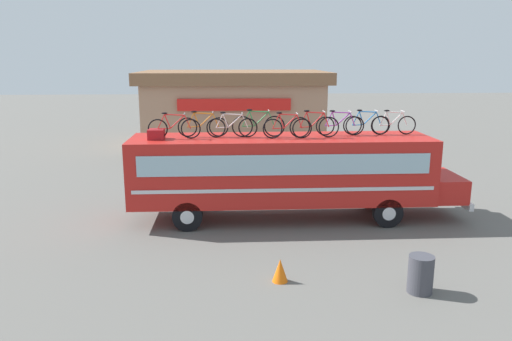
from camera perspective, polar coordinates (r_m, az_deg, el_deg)
The scene contains 15 objects.
ground_plane at distance 17.71m, azimuth 2.82°, elevation -5.48°, with size 120.00×120.00×0.00m, color #605E59.
bus at distance 17.26m, azimuth 3.59°, elevation 0.07°, with size 11.52×2.54×2.91m.
luggage_bag_1 at distance 16.86m, azimuth -11.35°, elevation 4.10°, with size 0.52×0.55×0.33m, color maroon.
rooftop_bicycle_1 at distance 16.81m, azimuth -9.36°, elevation 4.86°, with size 1.75×0.44×0.88m.
rooftop_bicycle_2 at distance 17.10m, azimuth -6.10°, elevation 5.10°, with size 1.73×0.44×0.89m.
rooftop_bicycle_3 at distance 16.91m, azimuth -2.79°, elevation 5.04°, with size 1.73×0.44×0.87m.
rooftop_bicycle_4 at distance 16.99m, azimuth 0.26°, elevation 5.20°, with size 1.81×0.44×0.95m.
rooftop_bicycle_5 at distance 16.69m, azimuth 3.59°, elevation 4.95°, with size 1.66×0.44×0.89m.
rooftop_bicycle_6 at distance 16.95m, azimuth 6.69°, elevation 5.06°, with size 1.69×0.44×0.93m.
rooftop_bicycle_7 at distance 17.57m, azimuth 9.58°, elevation 5.19°, with size 1.70×0.44×0.88m.
rooftop_bicycle_8 at distance 17.89m, azimuth 12.55°, elevation 5.21°, with size 1.68×0.44×0.89m.
rooftop_bicycle_9 at distance 18.15m, azimuth 15.45°, elevation 5.13°, with size 1.61×0.44×0.87m.
roadside_building at distance 33.24m, azimuth -2.58°, elevation 7.37°, with size 12.03×7.67×4.65m.
trash_bin at distance 12.88m, azimuth 18.33°, elevation -11.21°, with size 0.61×0.61×0.93m, color #3F3F47.
traffic_cone at distance 12.87m, azimuth 2.78°, elevation -11.34°, with size 0.40×0.40×0.60m, color orange.
Camera 1 is at (-1.80, -16.71, 5.59)m, focal length 34.93 mm.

